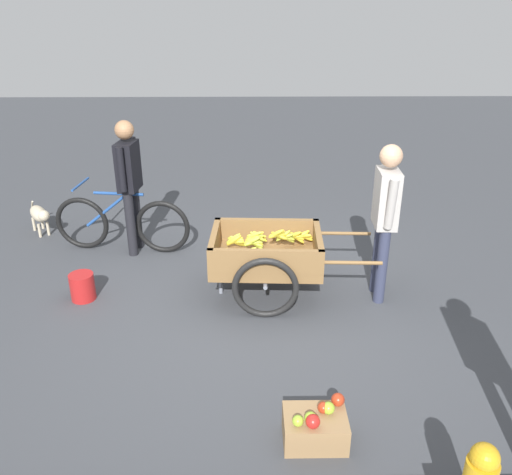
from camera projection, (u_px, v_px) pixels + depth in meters
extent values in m
plane|color=#3D3F44|center=(249.00, 313.00, 5.26)|extent=(24.00, 24.00, 0.00)
cube|color=olive|center=(266.00, 260.00, 5.43)|extent=(1.13, 0.85, 0.10)
cube|color=olive|center=(214.00, 244.00, 5.37)|extent=(0.10, 0.80, 0.24)
cube|color=olive|center=(318.00, 245.00, 5.34)|extent=(0.10, 0.80, 0.24)
cube|color=olive|center=(266.00, 261.00, 5.02)|extent=(1.10, 0.11, 0.24)
cube|color=olive|center=(267.00, 230.00, 5.69)|extent=(1.10, 0.11, 0.24)
torus|color=black|center=(265.00, 288.00, 5.06)|extent=(0.64, 0.09, 0.64)
torus|color=black|center=(267.00, 248.00, 5.86)|extent=(0.64, 0.09, 0.64)
cylinder|color=gray|center=(266.00, 267.00, 5.46)|extent=(0.08, 0.88, 0.04)
cylinder|color=olive|center=(353.00, 263.00, 5.03)|extent=(0.55, 0.06, 0.04)
cylinder|color=olive|center=(344.00, 233.00, 5.65)|extent=(0.55, 0.06, 0.04)
cylinder|color=gray|center=(221.00, 278.00, 5.54)|extent=(0.04, 0.04, 0.35)
ellipsoid|color=gold|center=(305.00, 237.00, 5.62)|extent=(0.18, 0.06, 0.13)
ellipsoid|color=gold|center=(305.00, 236.00, 5.61)|extent=(0.19, 0.06, 0.08)
ellipsoid|color=gold|center=(303.00, 235.00, 5.60)|extent=(0.19, 0.11, 0.07)
ellipsoid|color=gold|center=(302.00, 235.00, 5.59)|extent=(0.19, 0.08, 0.13)
ellipsoid|color=gold|center=(280.00, 236.00, 5.41)|extent=(0.18, 0.09, 0.13)
ellipsoid|color=gold|center=(279.00, 236.00, 5.41)|extent=(0.19, 0.11, 0.10)
ellipsoid|color=gold|center=(278.00, 235.00, 5.40)|extent=(0.18, 0.07, 0.05)
ellipsoid|color=gold|center=(277.00, 234.00, 5.39)|extent=(0.19, 0.08, 0.11)
ellipsoid|color=gold|center=(276.00, 234.00, 5.38)|extent=(0.18, 0.06, 0.13)
ellipsoid|color=gold|center=(237.00, 240.00, 5.52)|extent=(0.18, 0.05, 0.12)
ellipsoid|color=gold|center=(236.00, 239.00, 5.51)|extent=(0.19, 0.11, 0.05)
ellipsoid|color=gold|center=(233.00, 239.00, 5.50)|extent=(0.18, 0.06, 0.15)
ellipsoid|color=gold|center=(256.00, 244.00, 5.31)|extent=(0.18, 0.10, 0.14)
ellipsoid|color=gold|center=(255.00, 243.00, 5.30)|extent=(0.19, 0.10, 0.10)
ellipsoid|color=gold|center=(254.00, 243.00, 5.29)|extent=(0.18, 0.06, 0.05)
ellipsoid|color=gold|center=(252.00, 242.00, 5.28)|extent=(0.19, 0.10, 0.10)
ellipsoid|color=gold|center=(252.00, 241.00, 5.27)|extent=(0.18, 0.05, 0.12)
ellipsoid|color=gold|center=(256.00, 242.00, 5.48)|extent=(0.17, 0.05, 0.14)
ellipsoid|color=gold|center=(255.00, 242.00, 5.47)|extent=(0.19, 0.08, 0.11)
ellipsoid|color=gold|center=(254.00, 241.00, 5.46)|extent=(0.19, 0.11, 0.05)
ellipsoid|color=gold|center=(252.00, 240.00, 5.45)|extent=(0.19, 0.10, 0.11)
ellipsoid|color=gold|center=(252.00, 240.00, 5.44)|extent=(0.18, 0.06, 0.12)
ellipsoid|color=gold|center=(254.00, 254.00, 5.28)|extent=(0.18, 0.06, 0.14)
ellipsoid|color=gold|center=(253.00, 253.00, 5.27)|extent=(0.19, 0.11, 0.10)
ellipsoid|color=gold|center=(251.00, 253.00, 5.26)|extent=(0.18, 0.11, 0.05)
ellipsoid|color=gold|center=(250.00, 252.00, 5.25)|extent=(0.19, 0.06, 0.10)
ellipsoid|color=gold|center=(249.00, 251.00, 5.24)|extent=(0.18, 0.07, 0.14)
ellipsoid|color=gold|center=(224.00, 261.00, 5.15)|extent=(0.18, 0.09, 0.15)
ellipsoid|color=gold|center=(221.00, 260.00, 5.14)|extent=(0.18, 0.10, 0.04)
ellipsoid|color=gold|center=(219.00, 260.00, 5.14)|extent=(0.17, 0.09, 0.15)
ellipsoid|color=gold|center=(258.00, 237.00, 5.48)|extent=(0.18, 0.08, 0.13)
ellipsoid|color=gold|center=(256.00, 236.00, 5.47)|extent=(0.18, 0.06, 0.05)
ellipsoid|color=gold|center=(254.00, 235.00, 5.46)|extent=(0.19, 0.08, 0.12)
ellipsoid|color=gold|center=(260.00, 236.00, 5.59)|extent=(0.18, 0.10, 0.13)
ellipsoid|color=gold|center=(258.00, 236.00, 5.58)|extent=(0.19, 0.11, 0.05)
ellipsoid|color=gold|center=(256.00, 235.00, 5.57)|extent=(0.19, 0.09, 0.13)
ellipsoid|color=gold|center=(233.00, 254.00, 5.13)|extent=(0.17, 0.10, 0.16)
ellipsoid|color=gold|center=(230.00, 254.00, 5.12)|extent=(0.18, 0.06, 0.05)
ellipsoid|color=gold|center=(228.00, 253.00, 5.11)|extent=(0.18, 0.08, 0.15)
ellipsoid|color=gold|center=(241.00, 259.00, 5.14)|extent=(0.17, 0.06, 0.15)
ellipsoid|color=gold|center=(240.00, 259.00, 5.13)|extent=(0.19, 0.10, 0.10)
ellipsoid|color=gold|center=(239.00, 258.00, 5.12)|extent=(0.18, 0.06, 0.05)
ellipsoid|color=gold|center=(237.00, 257.00, 5.11)|extent=(0.19, 0.07, 0.10)
ellipsoid|color=gold|center=(236.00, 257.00, 5.10)|extent=(0.18, 0.06, 0.13)
ellipsoid|color=gold|center=(288.00, 238.00, 5.47)|extent=(0.18, 0.09, 0.14)
ellipsoid|color=gold|center=(286.00, 238.00, 5.46)|extent=(0.19, 0.05, 0.09)
ellipsoid|color=gold|center=(285.00, 237.00, 5.45)|extent=(0.19, 0.11, 0.05)
ellipsoid|color=gold|center=(284.00, 236.00, 5.44)|extent=(0.19, 0.06, 0.09)
ellipsoid|color=gold|center=(283.00, 236.00, 5.43)|extent=(0.18, 0.08, 0.15)
ellipsoid|color=gold|center=(297.00, 238.00, 5.55)|extent=(0.18, 0.09, 0.14)
ellipsoid|color=gold|center=(296.00, 237.00, 5.54)|extent=(0.19, 0.08, 0.09)
ellipsoid|color=gold|center=(295.00, 236.00, 5.53)|extent=(0.18, 0.07, 0.05)
ellipsoid|color=gold|center=(294.00, 236.00, 5.52)|extent=(0.19, 0.08, 0.11)
ellipsoid|color=gold|center=(294.00, 235.00, 5.51)|extent=(0.18, 0.08, 0.13)
ellipsoid|color=gold|center=(238.00, 243.00, 5.52)|extent=(0.18, 0.09, 0.13)
ellipsoid|color=gold|center=(237.00, 242.00, 5.51)|extent=(0.19, 0.07, 0.10)
ellipsoid|color=gold|center=(236.00, 242.00, 5.50)|extent=(0.19, 0.08, 0.05)
ellipsoid|color=gold|center=(235.00, 241.00, 5.49)|extent=(0.19, 0.09, 0.11)
ellipsoid|color=gold|center=(234.00, 240.00, 5.48)|extent=(0.18, 0.07, 0.14)
cylinder|color=#333851|center=(382.00, 266.00, 5.30)|extent=(0.11, 0.11, 0.79)
cylinder|color=#333851|center=(378.00, 257.00, 5.50)|extent=(0.11, 0.11, 0.79)
cube|color=#B7B2AD|center=(387.00, 198.00, 5.12)|extent=(0.22, 0.35, 0.56)
sphere|color=tan|center=(391.00, 156.00, 4.94)|extent=(0.22, 0.22, 0.22)
cylinder|color=#B7B2AD|center=(391.00, 204.00, 4.90)|extent=(0.08, 0.15, 0.51)
cylinder|color=#B7B2AD|center=(383.00, 188.00, 5.30)|extent=(0.08, 0.13, 0.51)
torus|color=black|center=(82.00, 223.00, 6.46)|extent=(0.66, 0.14, 0.66)
torus|color=black|center=(163.00, 227.00, 6.36)|extent=(0.66, 0.14, 0.66)
cylinder|color=#234C93|center=(118.00, 194.00, 6.24)|extent=(0.60, 0.11, 0.04)
cylinder|color=#234C93|center=(130.00, 208.00, 6.30)|extent=(0.11, 0.05, 0.45)
cylinder|color=#234C93|center=(106.00, 211.00, 6.36)|extent=(0.53, 0.10, 0.43)
ellipsoid|color=black|center=(129.00, 187.00, 6.19)|extent=(0.20, 0.08, 0.06)
cylinder|color=#234C93|center=(80.00, 184.00, 6.25)|extent=(0.09, 0.46, 0.03)
cylinder|color=black|center=(131.00, 224.00, 6.27)|extent=(0.11, 0.11, 0.79)
cylinder|color=black|center=(137.00, 217.00, 6.47)|extent=(0.11, 0.11, 0.79)
cube|color=black|center=(128.00, 166.00, 6.09)|extent=(0.24, 0.36, 0.56)
sphere|color=#9E704C|center=(124.00, 130.00, 5.91)|extent=(0.21, 0.21, 0.21)
cylinder|color=black|center=(121.00, 170.00, 5.88)|extent=(0.08, 0.08, 0.50)
cylinder|color=black|center=(134.00, 158.00, 6.27)|extent=(0.08, 0.08, 0.50)
ellipsoid|color=beige|center=(39.00, 214.00, 6.90)|extent=(0.40, 0.46, 0.18)
sphere|color=beige|center=(44.00, 216.00, 6.68)|extent=(0.14, 0.14, 0.14)
cylinder|color=beige|center=(32.00, 204.00, 7.09)|extent=(0.08, 0.10, 0.12)
cylinder|color=beige|center=(48.00, 229.00, 6.91)|extent=(0.04, 0.04, 0.18)
cylinder|color=beige|center=(40.00, 231.00, 6.85)|extent=(0.04, 0.04, 0.18)
cylinder|color=beige|center=(42.00, 222.00, 7.11)|extent=(0.04, 0.04, 0.18)
cylinder|color=beige|center=(34.00, 224.00, 7.05)|extent=(0.04, 0.04, 0.18)
sphere|color=gold|center=(485.00, 457.00, 2.88)|extent=(0.16, 0.16, 0.16)
cylinder|color=#B21E1E|center=(82.00, 287.00, 5.45)|extent=(0.25, 0.25, 0.28)
cube|color=#99754C|center=(315.00, 428.00, 3.72)|extent=(0.44, 0.32, 0.22)
sphere|color=#B23319|center=(323.00, 408.00, 3.69)|extent=(0.08, 0.08, 0.08)
sphere|color=#99BF33|center=(298.00, 421.00, 3.58)|extent=(0.08, 0.08, 0.08)
sphere|color=#99BF33|center=(328.00, 408.00, 3.68)|extent=(0.09, 0.09, 0.09)
sphere|color=red|center=(313.00, 421.00, 3.56)|extent=(0.10, 0.10, 0.10)
sphere|color=#B23319|center=(338.00, 400.00, 3.75)|extent=(0.10, 0.10, 0.10)
sphere|color=#99BF33|center=(311.00, 418.00, 3.60)|extent=(0.09, 0.09, 0.09)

